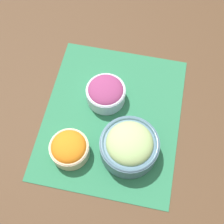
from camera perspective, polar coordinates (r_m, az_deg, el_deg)
ground_plane at (r=0.95m, az=0.00°, el=-0.89°), size 3.00×3.00×0.00m
placemat at (r=0.95m, az=0.00°, el=-0.84°), size 0.49×0.41×0.00m
onion_bowl at (r=0.95m, az=-1.13°, el=3.58°), size 0.12×0.12×0.07m
cucumber_bowl at (r=0.87m, az=3.19°, el=-6.15°), size 0.17×0.17×0.10m
carrot_bowl at (r=0.88m, az=-7.81°, el=-6.59°), size 0.11×0.11×0.07m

